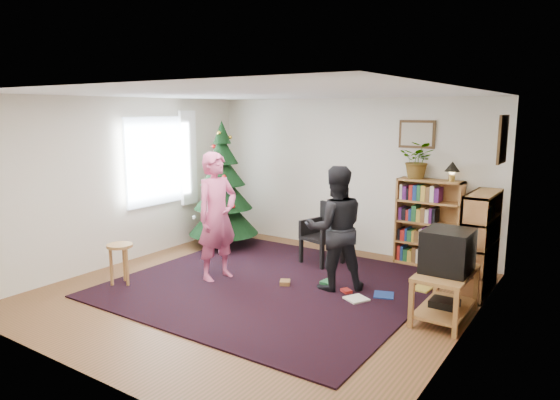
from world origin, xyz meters
The scene contains 23 objects.
floor centered at (0.00, 0.00, 0.00)m, with size 5.00×5.00×0.00m, color brown.
ceiling centered at (0.00, 0.00, 2.50)m, with size 5.00×5.00×0.00m, color white.
wall_back centered at (0.00, 2.50, 1.25)m, with size 5.00×0.02×2.50m, color silver.
wall_front centered at (0.00, -2.50, 1.25)m, with size 5.00×0.02×2.50m, color silver.
wall_left centered at (-2.50, 0.00, 1.25)m, with size 0.02×5.00×2.50m, color silver.
wall_right centered at (2.50, 0.00, 1.25)m, with size 0.02×5.00×2.50m, color silver.
rug centered at (0.00, 0.30, 0.01)m, with size 3.80×3.60×0.02m, color black.
window_pane centered at (-2.47, 0.60, 1.50)m, with size 0.04×1.20×1.40m, color silver.
curtain centered at (-2.43, 1.30, 1.50)m, with size 0.06×0.35×1.60m, color white.
picture_back centered at (1.15, 2.48, 1.95)m, with size 0.55×0.03×0.42m.
picture_right centered at (2.48, 1.75, 1.95)m, with size 0.03×0.50×0.60m.
christmas_tree centered at (-1.80, 1.46, 0.89)m, with size 1.18×1.18×2.14m.
bookshelf_back centered at (1.43, 2.34, 0.66)m, with size 0.95×0.30×1.30m.
bookshelf_right centered at (2.34, 1.54, 0.66)m, with size 0.30×0.95×1.30m.
tv_stand centered at (2.22, 0.49, 0.33)m, with size 0.53×0.95×0.55m.
crt_tv centered at (2.22, 0.49, 0.79)m, with size 0.50×0.54×0.47m.
armchair centered at (0.10, 1.59, 0.49)m, with size 0.62×0.63×0.92m.
stool centered at (-1.67, -0.81, 0.44)m, with size 0.34×0.34×0.57m.
person_standing centered at (-0.77, 0.11, 0.88)m, with size 0.64×0.42×1.76m, color #CB517D.
person_by_chair centered at (0.75, 0.64, 0.81)m, with size 0.79×0.61×1.62m, color black.
potted_plant centered at (1.23, 2.34, 1.58)m, with size 0.50×0.43×0.55m, color gray.
table_lamp centered at (1.73, 2.34, 1.49)m, with size 0.21×0.21×0.28m.
floor_clutter centered at (1.01, 0.67, 0.04)m, with size 1.78×1.04×0.08m.
Camera 1 is at (3.62, -4.92, 2.30)m, focal length 32.00 mm.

